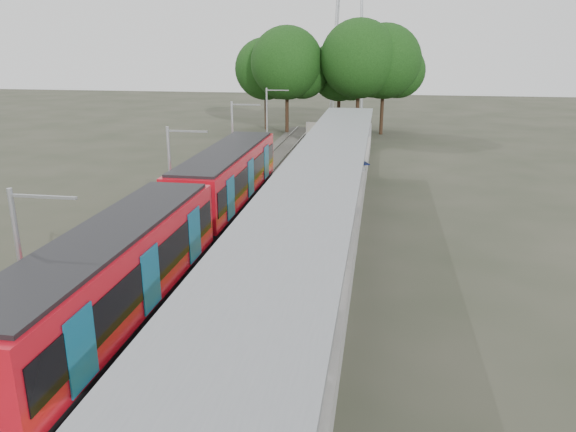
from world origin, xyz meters
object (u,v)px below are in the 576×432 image
object	(u,v)px
bench_near	(311,321)
bench_far	(361,161)
train	(185,214)
litter_bin	(299,292)
bench_mid	(350,201)
info_pillar_near	(226,381)
info_pillar_far	(307,213)

from	to	relation	value
bench_near	bench_far	world-z (taller)	bench_far
train	bench_far	bearing A→B (deg)	64.88
litter_bin	bench_far	bearing A→B (deg)	86.75
bench_near	bench_mid	world-z (taller)	bench_near
bench_near	info_pillar_near	distance (m)	3.86
info_pillar_far	litter_bin	distance (m)	8.01
bench_near	train	bearing A→B (deg)	148.87
bench_near	info_pillar_far	world-z (taller)	info_pillar_far
info_pillar_near	info_pillar_far	size ratio (longest dim) A/B	1.03
info_pillar_far	litter_bin	bearing A→B (deg)	-108.40
bench_far	info_pillar_far	bearing A→B (deg)	-121.37
litter_bin	bench_near	bearing A→B (deg)	-72.88
bench_near	info_pillar_far	bearing A→B (deg)	117.42
bench_far	info_pillar_near	distance (m)	26.71
info_pillar_far	train	bearing A→B (deg)	179.17
bench_near	bench_mid	size ratio (longest dim) A/B	1.08
bench_near	bench_far	size ratio (longest dim) A/B	0.95
train	bench_near	xyz separation A→B (m)	(6.59, -7.95, -0.51)
train	info_pillar_near	size ratio (longest dim) A/B	16.90
train	info_pillar_near	world-z (taller)	train
bench_far	info_pillar_far	size ratio (longest dim) A/B	1.05
info_pillar_near	info_pillar_far	world-z (taller)	info_pillar_near
bench_mid	bench_far	size ratio (longest dim) A/B	0.88
train	info_pillar_far	bearing A→B (deg)	23.26
bench_near	bench_mid	xyz separation A→B (m)	(0.38, 13.08, -0.02)
info_pillar_near	info_pillar_far	xyz separation A→B (m)	(0.10, 13.67, -0.02)
bench_far	litter_bin	distance (m)	20.96
bench_far	litter_bin	world-z (taller)	bench_far
train	litter_bin	distance (m)	8.29
bench_mid	info_pillar_far	bearing A→B (deg)	-124.59
train	info_pillar_near	distance (m)	12.53
bench_near	info_pillar_far	xyz separation A→B (m)	(-1.46, 10.15, 0.14)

